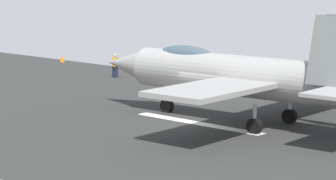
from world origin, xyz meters
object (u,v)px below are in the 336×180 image
fighter_jet (240,75)px  marker_cone_mid (233,80)px  marker_cone_far (62,59)px  crew_person (115,66)px

fighter_jet → marker_cone_mid: 13.85m
marker_cone_far → marker_cone_mid: bearing=180.0°
crew_person → marker_cone_mid: size_ratio=3.12×
fighter_jet → marker_cone_far: bearing=-21.5°
fighter_jet → crew_person: 18.44m
marker_cone_mid → marker_cone_far: bearing=0.0°
marker_cone_mid → crew_person: bearing=21.9°
marker_cone_mid → marker_cone_far: size_ratio=1.00×
crew_person → marker_cone_far: size_ratio=3.12×
crew_person → fighter_jet: bearing=156.7°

